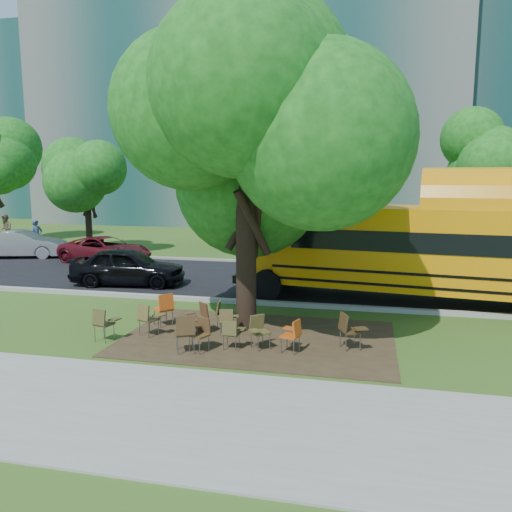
% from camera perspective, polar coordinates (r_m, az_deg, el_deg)
% --- Properties ---
extents(ground, '(160.00, 160.00, 0.00)m').
position_cam_1_polar(ground, '(14.00, -3.36, -8.48)').
color(ground, '#34581B').
rests_on(ground, ground).
extents(sidewalk, '(60.00, 4.00, 0.04)m').
position_cam_1_polar(sidewalk, '(9.62, -11.99, -16.88)').
color(sidewalk, gray).
rests_on(sidewalk, ground).
extents(dirt_patch, '(7.00, 4.50, 0.03)m').
position_cam_1_polar(dirt_patch, '(13.30, 0.24, -9.34)').
color(dirt_patch, '#382819').
rests_on(dirt_patch, ground).
extents(asphalt_road, '(80.00, 8.00, 0.04)m').
position_cam_1_polar(asphalt_road, '(20.61, 2.04, -2.79)').
color(asphalt_road, black).
rests_on(asphalt_road, ground).
extents(kerb_near, '(80.00, 0.25, 0.14)m').
position_cam_1_polar(kerb_near, '(16.78, -0.51, -5.30)').
color(kerb_near, gray).
rests_on(kerb_near, ground).
extents(kerb_far, '(80.00, 0.25, 0.14)m').
position_cam_1_polar(kerb_far, '(24.57, 3.81, -0.80)').
color(kerb_far, gray).
rests_on(kerb_far, ground).
extents(building_main, '(38.00, 16.00, 22.00)m').
position_cam_1_polar(building_main, '(50.69, -0.81, 16.55)').
color(building_main, slate).
rests_on(building_main, ground).
extents(building_left, '(26.00, 14.00, 20.00)m').
position_cam_1_polar(building_left, '(67.58, -26.18, 12.88)').
color(building_left, slate).
rests_on(building_left, ground).
extents(bg_tree_0, '(5.20, 5.20, 7.18)m').
position_cam_1_polar(bg_tree_0, '(30.25, -18.85, 9.12)').
color(bg_tree_0, black).
rests_on(bg_tree_0, ground).
extents(bg_tree_2, '(4.80, 4.80, 6.62)m').
position_cam_1_polar(bg_tree_2, '(30.13, -4.17, 8.88)').
color(bg_tree_2, black).
rests_on(bg_tree_2, ground).
extents(bg_tree_3, '(5.60, 5.60, 7.84)m').
position_cam_1_polar(bg_tree_3, '(27.19, 22.10, 10.00)').
color(bg_tree_3, black).
rests_on(bg_tree_3, ground).
extents(main_tree, '(7.20, 7.20, 8.67)m').
position_cam_1_polar(main_tree, '(13.54, -1.18, 12.61)').
color(main_tree, black).
rests_on(main_tree, ground).
extents(school_bus, '(13.51, 4.55, 3.25)m').
position_cam_1_polar(school_bus, '(17.39, 21.95, 0.62)').
color(school_bus, orange).
rests_on(school_bus, ground).
extents(chair_0, '(0.64, 0.51, 0.87)m').
position_cam_1_polar(chair_0, '(13.50, -17.05, -7.15)').
color(chair_0, '#443D1D').
rests_on(chair_0, ground).
extents(chair_1, '(0.72, 0.57, 0.89)m').
position_cam_1_polar(chair_1, '(13.58, -12.26, -6.80)').
color(chair_1, brown).
rests_on(chair_1, ground).
extents(chair_2, '(0.65, 0.77, 0.96)m').
position_cam_1_polar(chair_2, '(12.13, -7.97, -8.38)').
color(chair_2, '#3E2B16').
rests_on(chair_2, ground).
extents(chair_3, '(0.68, 0.54, 0.84)m').
position_cam_1_polar(chair_3, '(12.25, -6.45, -8.53)').
color(chair_3, '#51371C').
rests_on(chair_3, ground).
extents(chair_4, '(0.51, 0.46, 0.78)m').
position_cam_1_polar(chair_4, '(12.28, -2.80, -8.60)').
color(chair_4, '#46411E').
rests_on(chair_4, ground).
extents(chair_5, '(0.58, 0.73, 0.85)m').
position_cam_1_polar(chair_5, '(12.34, 0.29, -8.31)').
color(chair_5, brown).
rests_on(chair_5, ground).
extents(chair_6, '(0.51, 0.65, 0.84)m').
position_cam_1_polar(chair_6, '(12.10, 4.23, -8.71)').
color(chair_6, '#B64B13').
rests_on(chair_6, ground).
extents(chair_7, '(0.75, 0.64, 0.94)m').
position_cam_1_polar(chair_7, '(12.44, 10.57, -8.06)').
color(chair_7, '#3F2C16').
rests_on(chair_7, ground).
extents(chair_8, '(0.66, 0.83, 0.97)m').
position_cam_1_polar(chair_8, '(14.41, -10.37, -5.64)').
color(chair_8, '#C74F15').
rests_on(chair_8, ground).
extents(chair_9, '(0.75, 0.59, 0.87)m').
position_cam_1_polar(chair_9, '(13.57, -6.49, -6.73)').
color(chair_9, '#4F2F1C').
rests_on(chair_9, ground).
extents(chair_10, '(0.49, 0.51, 0.77)m').
position_cam_1_polar(chair_10, '(14.01, -3.87, -6.44)').
color(chair_10, brown).
rests_on(chair_10, ground).
extents(chair_11, '(0.53, 0.55, 0.78)m').
position_cam_1_polar(chair_11, '(13.33, -3.30, -7.21)').
color(chair_11, brown).
rests_on(chair_11, ground).
extents(black_car, '(4.57, 2.25, 1.50)m').
position_cam_1_polar(black_car, '(20.20, -14.40, -1.19)').
color(black_car, black).
rests_on(black_car, ground).
extents(bg_car_silver, '(4.68, 2.74, 1.46)m').
position_cam_1_polar(bg_car_silver, '(29.21, -25.13, 1.22)').
color(bg_car_silver, gray).
rests_on(bg_car_silver, ground).
extents(bg_car_red, '(5.10, 3.10, 1.32)m').
position_cam_1_polar(bg_car_red, '(25.91, -16.81, 0.66)').
color(bg_car_red, '#4F0D15').
rests_on(bg_car_red, ground).
extents(pedestrian_a, '(0.65, 0.79, 1.87)m').
position_cam_1_polar(pedestrian_a, '(31.00, -23.76, 2.09)').
color(pedestrian_a, navy).
rests_on(pedestrian_a, ground).
extents(pedestrian_b, '(1.20, 1.22, 1.98)m').
position_cam_1_polar(pedestrian_b, '(34.95, -26.72, 2.66)').
color(pedestrian_b, brown).
rests_on(pedestrian_b, ground).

